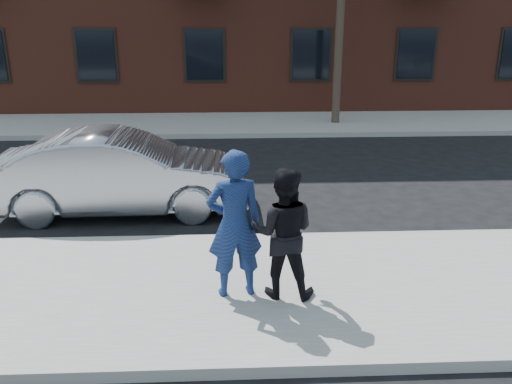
{
  "coord_description": "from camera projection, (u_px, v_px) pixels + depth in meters",
  "views": [
    {
      "loc": [
        1.02,
        -6.82,
        3.74
      ],
      "look_at": [
        1.35,
        0.4,
        1.3
      ],
      "focal_mm": 38.0,
      "sensor_mm": 36.0,
      "label": 1
    }
  ],
  "objects": [
    {
      "name": "near_curb",
      "position": [
        172.0,
        241.0,
        9.05
      ],
      "size": [
        50.0,
        0.1,
        0.15
      ],
      "primitive_type": "cube",
      "color": "#999691",
      "rests_on": "ground"
    },
    {
      "name": "ground",
      "position": [
        161.0,
        290.0,
        7.61
      ],
      "size": [
        100.0,
        100.0,
        0.0
      ],
      "primitive_type": "plane",
      "color": "black",
      "rests_on": "ground"
    },
    {
      "name": "silver_sedan",
      "position": [
        122.0,
        173.0,
        10.3
      ],
      "size": [
        4.8,
        1.79,
        1.57
      ],
      "primitive_type": "imported",
      "rotation": [
        0.0,
        0.0,
        1.6
      ],
      "color": "#999BA3",
      "rests_on": "ground"
    },
    {
      "name": "near_sidewalk",
      "position": [
        159.0,
        294.0,
        7.35
      ],
      "size": [
        50.0,
        3.5,
        0.15
      ],
      "primitive_type": "cube",
      "color": "gray",
      "rests_on": "ground"
    },
    {
      "name": "far_curb",
      "position": [
        198.0,
        136.0,
        16.53
      ],
      "size": [
        50.0,
        0.1,
        0.15
      ],
      "primitive_type": "cube",
      "color": "#999691",
      "rests_on": "ground"
    },
    {
      "name": "far_sidewalk",
      "position": [
        201.0,
        124.0,
        18.23
      ],
      "size": [
        50.0,
        3.5,
        0.15
      ],
      "primitive_type": "cube",
      "color": "gray",
      "rests_on": "ground"
    },
    {
      "name": "man_hoodie",
      "position": [
        234.0,
        224.0,
        6.92
      ],
      "size": [
        0.79,
        0.59,
        1.98
      ],
      "rotation": [
        0.0,
        0.0,
        3.32
      ],
      "color": "navy",
      "rests_on": "near_sidewalk"
    },
    {
      "name": "man_peacoat",
      "position": [
        283.0,
        233.0,
        6.94
      ],
      "size": [
        0.95,
        0.8,
        1.74
      ],
      "rotation": [
        0.0,
        0.0,
        2.97
      ],
      "color": "black",
      "rests_on": "near_sidewalk"
    }
  ]
}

